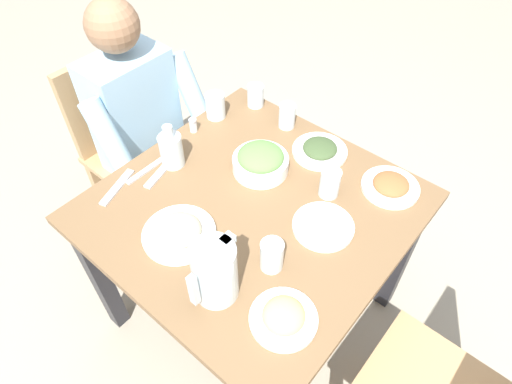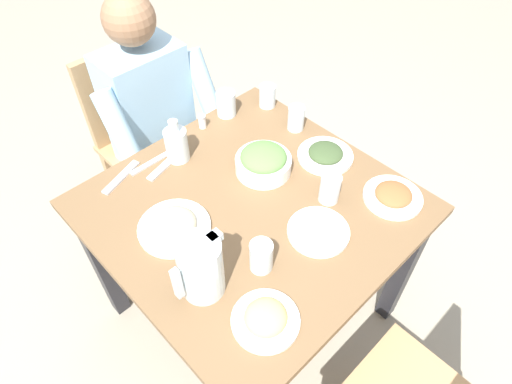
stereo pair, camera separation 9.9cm
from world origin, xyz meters
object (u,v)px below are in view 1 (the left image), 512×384
object	(u,v)px
plate_fries	(284,317)
oil_carafe	(172,151)
water_glass_near_left	(287,116)
plate_dolmas	(320,150)
chair_near	(128,139)
plate_yoghurt	(323,224)
diner_near	(152,133)
water_glass_far_left	(330,183)
plate_beans	(179,232)
salad_bowl	(261,161)
dining_table	(253,226)
water_pitcher	(215,272)
water_glass_near_right	(255,96)
plate_rice_curry	(391,185)
water_glass_by_pitcher	(215,106)
salt_shaker	(193,125)
water_glass_far_right	(272,255)

from	to	relation	value
plate_fries	oil_carafe	bearing A→B (deg)	-108.25
water_glass_near_left	oil_carafe	size ratio (longest dim) A/B	0.58
plate_dolmas	water_glass_near_left	bearing A→B (deg)	-103.17
chair_near	plate_yoghurt	xyz separation A→B (m)	(0.01, 1.04, 0.24)
diner_near	water_glass_far_left	bearing A→B (deg)	99.00
plate_beans	plate_fries	xyz separation A→B (m)	(0.01, 0.41, 0.00)
salad_bowl	oil_carafe	bearing A→B (deg)	-55.75
salad_bowl	water_glass_near_left	bearing A→B (deg)	-162.53
plate_fries	water_glass_far_left	bearing A→B (deg)	-160.08
dining_table	water_pitcher	bearing A→B (deg)	23.18
plate_dolmas	water_glass_near_right	xyz separation A→B (m)	(-0.07, -0.36, 0.03)
plate_beans	plate_rice_curry	bearing A→B (deg)	146.29
plate_fries	plate_yoghurt	bearing A→B (deg)	-163.58
water_pitcher	plate_yoghurt	distance (m)	0.39
water_glass_by_pitcher	salt_shaker	xyz separation A→B (m)	(0.12, -0.00, -0.02)
plate_yoghurt	plate_dolmas	bearing A→B (deg)	-143.47
plate_rice_curry	water_glass_by_pitcher	xyz separation A→B (m)	(0.09, -0.71, 0.03)
chair_near	water_glass_near_right	bearing A→B (deg)	125.35
plate_fries	plate_dolmas	bearing A→B (deg)	-153.39
water_pitcher	water_glass_far_left	world-z (taller)	water_pitcher
diner_near	water_pitcher	xyz separation A→B (m)	(0.38, 0.74, 0.18)
chair_near	water_glass_near_left	world-z (taller)	chair_near
plate_rice_curry	chair_near	bearing A→B (deg)	-76.22
plate_yoghurt	diner_near	bearing A→B (deg)	-90.56
salad_bowl	water_glass_near_left	world-z (taller)	water_glass_near_left
chair_near	salad_bowl	size ratio (longest dim) A/B	4.43
water_glass_near_left	oil_carafe	bearing A→B (deg)	-22.62
plate_rice_curry	salt_shaker	bearing A→B (deg)	-73.32
dining_table	plate_yoghurt	size ratio (longest dim) A/B	4.88
salad_bowl	plate_dolmas	distance (m)	0.23
plate_yoghurt	chair_near	bearing A→B (deg)	-90.45
plate_yoghurt	oil_carafe	world-z (taller)	oil_carafe
diner_near	plate_beans	distance (m)	0.61
water_glass_far_left	oil_carafe	bearing A→B (deg)	-64.87
plate_yoghurt	water_glass_near_right	bearing A→B (deg)	-121.28
plate_rice_curry	water_glass_far_right	bearing A→B (deg)	-12.88
plate_yoghurt	water_glass_by_pitcher	bearing A→B (deg)	-106.46
water_glass_near_right	water_glass_by_pitcher	bearing A→B (deg)	-24.41
dining_table	water_glass_near_right	xyz separation A→B (m)	(-0.41, -0.34, 0.16)
plate_fries	water_glass_by_pitcher	bearing A→B (deg)	-124.81
salad_bowl	water_glass_near_left	distance (m)	0.26
dining_table	water_glass_by_pitcher	world-z (taller)	water_glass_by_pitcher
plate_yoghurt	salt_shaker	distance (m)	0.64
diner_near	dining_table	bearing A→B (deg)	82.87
plate_beans	oil_carafe	distance (m)	0.32
dining_table	water_glass_far_left	distance (m)	0.30
oil_carafe	salt_shaker	distance (m)	0.19
diner_near	water_glass_by_pitcher	bearing A→B (deg)	132.16
salad_bowl	water_glass_far_left	distance (m)	0.25
chair_near	plate_fries	xyz separation A→B (m)	(0.33, 1.13, 0.24)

